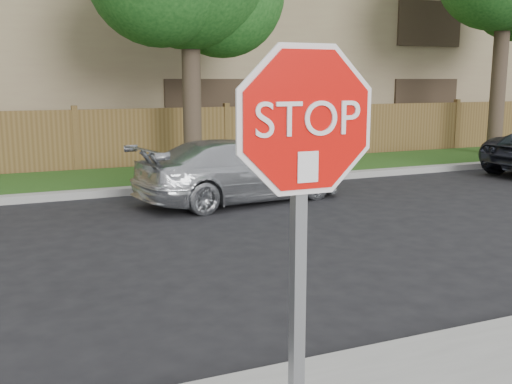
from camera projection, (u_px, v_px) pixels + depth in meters
name	position (u px, v px, depth m)	size (l,w,h in m)	color
ground	(260.00, 379.00, 4.75)	(90.00, 90.00, 0.00)	black
far_curb	(98.00, 193.00, 12.09)	(70.00, 0.30, 0.15)	gray
grass_strip	(87.00, 181.00, 13.58)	(70.00, 3.00, 0.12)	#1E4714
fence	(76.00, 142.00, 14.88)	(70.00, 0.12, 1.60)	brown
apartment_building	(50.00, 42.00, 19.43)	(35.20, 9.20, 7.20)	#8B7456
stop_sign	(303.00, 186.00, 2.91)	(1.01, 0.13, 2.55)	gray
sedan_right	(240.00, 170.00, 11.58)	(1.69, 4.15, 1.20)	silver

